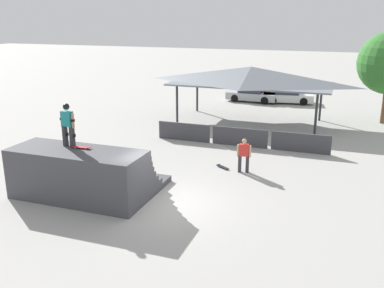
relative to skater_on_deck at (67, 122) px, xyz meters
name	(u,v)px	position (x,y,z in m)	size (l,w,h in m)	color
ground_plane	(162,204)	(3.92, 0.28, -3.08)	(160.00, 160.00, 0.00)	#A3A09B
quarter_pipe_ramp	(84,175)	(0.55, 0.02, -2.18)	(5.54, 4.07, 2.06)	#424247
skater_on_deck	(67,122)	(0.00, 0.00, 0.00)	(0.76, 0.29, 1.77)	#2D2D33
skateboard_on_deck	(82,147)	(0.65, -0.08, -0.96)	(0.77, 0.26, 0.09)	silver
bystander_walking	(244,154)	(6.10, 4.90, -2.16)	(0.67, 0.29, 1.65)	#2D2D33
skateboard_on_ground	(222,167)	(5.01, 5.13, -3.02)	(0.75, 0.59, 0.09)	blue
barrier_fence	(240,137)	(4.90, 9.03, -2.55)	(9.98, 0.12, 1.05)	#3D3D42
pavilion_shelter	(251,76)	(4.15, 14.91, 0.15)	(10.82, 4.92, 3.84)	#2D2D33
parked_car_silver	(252,95)	(2.73, 22.30, -2.47)	(4.42, 2.03, 1.27)	#A8AAAF
parked_car_white	(288,96)	(5.73, 22.63, -2.47)	(4.34, 2.39, 1.27)	silver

